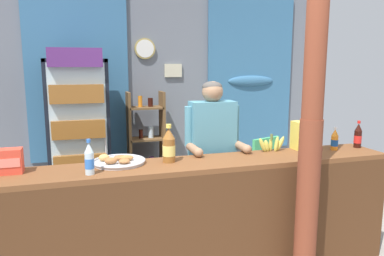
{
  "coord_description": "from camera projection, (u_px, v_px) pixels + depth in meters",
  "views": [
    {
      "loc": [
        -1.05,
        -2.29,
        1.7
      ],
      "look_at": [
        -0.12,
        0.78,
        1.16
      ],
      "focal_mm": 34.32,
      "sensor_mm": 36.0,
      "label": 1
    }
  ],
  "objects": [
    {
      "name": "plastic_lawn_chair",
      "position": [
        257.0,
        166.0,
        4.5
      ],
      "size": [
        0.56,
        0.56,
        0.86
      ],
      "color": "#4CC675",
      "rests_on": "ground"
    },
    {
      "name": "soda_bottle_cola",
      "position": [
        358.0,
        136.0,
        3.4
      ],
      "size": [
        0.07,
        0.07,
        0.25
      ],
      "color": "black",
      "rests_on": "stall_counter"
    },
    {
      "name": "soda_bottle_iced_tea",
      "position": [
        169.0,
        146.0,
        2.88
      ],
      "size": [
        0.1,
        0.1,
        0.3
      ],
      "color": "brown",
      "rests_on": "stall_counter"
    },
    {
      "name": "pastry_tray",
      "position": [
        118.0,
        161.0,
        2.85
      ],
      "size": [
        0.41,
        0.41,
        0.07
      ],
      "color": "#BCBCC1",
      "rests_on": "stall_counter"
    },
    {
      "name": "back_wall_curtained",
      "position": [
        162.0,
        89.0,
        5.08
      ],
      "size": [
        4.91,
        0.22,
        2.7
      ],
      "color": "slate",
      "rests_on": "ground"
    },
    {
      "name": "soda_bottle_grape_soda",
      "position": [
        316.0,
        143.0,
        3.11
      ],
      "size": [
        0.07,
        0.07,
        0.25
      ],
      "color": "#56286B",
      "rests_on": "stall_counter"
    },
    {
      "name": "soda_bottle_orange_soda",
      "position": [
        335.0,
        140.0,
        3.31
      ],
      "size": [
        0.06,
        0.06,
        0.21
      ],
      "color": "orange",
      "rests_on": "stall_counter"
    },
    {
      "name": "stall_counter",
      "position": [
        211.0,
        211.0,
        2.9
      ],
      "size": [
        3.16,
        0.46,
        0.95
      ],
      "color": "brown",
      "rests_on": "ground"
    },
    {
      "name": "banana_bunch",
      "position": [
        272.0,
        144.0,
        3.26
      ],
      "size": [
        0.28,
        0.06,
        0.16
      ],
      "color": "#CCC14C",
      "rests_on": "stall_counter"
    },
    {
      "name": "shopkeeper",
      "position": [
        212.0,
        145.0,
        3.36
      ],
      "size": [
        0.52,
        0.42,
        1.57
      ],
      "color": "#28282D",
      "rests_on": "ground"
    },
    {
      "name": "snack_box_instant_noodle",
      "position": [
        303.0,
        135.0,
        3.34
      ],
      "size": [
        0.18,
        0.14,
        0.25
      ],
      "color": "#EAD14C",
      "rests_on": "stall_counter"
    },
    {
      "name": "drink_fridge",
      "position": [
        79.0,
        124.0,
        4.24
      ],
      "size": [
        0.68,
        0.7,
        1.89
      ],
      "color": "black",
      "rests_on": "ground"
    },
    {
      "name": "soda_bottle_water",
      "position": [
        89.0,
        159.0,
        2.55
      ],
      "size": [
        0.06,
        0.06,
        0.25
      ],
      "color": "silver",
      "rests_on": "stall_counter"
    },
    {
      "name": "snack_box_crackers",
      "position": [
        9.0,
        161.0,
        2.58
      ],
      "size": [
        0.18,
        0.12,
        0.18
      ],
      "color": "#E5422D",
      "rests_on": "stall_counter"
    },
    {
      "name": "bottle_shelf_rack",
      "position": [
        146.0,
        142.0,
        4.82
      ],
      "size": [
        0.48,
        0.28,
        1.37
      ],
      "color": "brown",
      "rests_on": "ground"
    },
    {
      "name": "timber_post",
      "position": [
        311.0,
        127.0,
        2.71
      ],
      "size": [
        0.19,
        0.17,
        2.63
      ],
      "color": "brown",
      "rests_on": "ground"
    },
    {
      "name": "ground_plane",
      "position": [
        195.0,
        234.0,
        3.75
      ],
      "size": [
        6.92,
        6.92,
        0.0
      ],
      "primitive_type": "plane",
      "color": "gray"
    }
  ]
}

